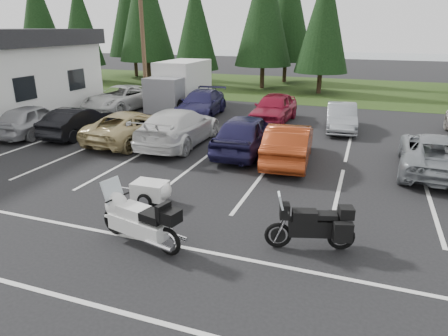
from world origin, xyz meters
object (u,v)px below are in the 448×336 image
car_near_0 (33,119)px  car_far_1 (201,104)px  box_truck (177,85)px  touring_motorcycle (139,215)px  cargo_trailer (150,192)px  utility_pole (142,32)px  car_far_3 (341,117)px  car_near_2 (132,126)px  car_near_4 (246,133)px  car_near_3 (179,127)px  car_near_6 (435,153)px  car_near_5 (289,143)px  car_far_2 (274,108)px  adventure_motorcycle (311,221)px  car_far_0 (121,98)px  car_near_1 (78,122)px

car_near_0 → car_far_1: car_near_0 is taller
box_truck → touring_motorcycle: box_truck is taller
car_near_0 → cargo_trailer: bearing=145.4°
utility_pole → car_far_3: 13.40m
car_near_2 → car_near_4: size_ratio=1.04×
car_near_3 → car_near_6: 10.29m
box_truck → car_near_5: box_truck is taller
car_near_0 → car_near_6: size_ratio=0.87×
car_far_2 → adventure_motorcycle: (3.87, -12.86, -0.08)m
car_near_2 → car_far_0: (-4.62, 6.12, 0.06)m
car_far_3 → car_far_1: bearing=169.5°
car_near_3 → adventure_motorcycle: 9.86m
box_truck → car_near_6: size_ratio=1.10×
utility_pole → adventure_motorcycle: size_ratio=3.83×
box_truck → adventure_motorcycle: size_ratio=2.38×
car_near_2 → adventure_motorcycle: bearing=146.6°
cargo_trailer → car_near_6: bearing=33.8°
car_far_1 → cargo_trailer: 12.36m
car_far_3 → car_near_1: bearing=-161.2°
car_near_6 → car_near_1: bearing=3.6°
utility_pole → car_near_1: (0.70, -7.68, -4.01)m
car_near_2 → car_far_3: car_near_2 is taller
car_near_6 → cargo_trailer: car_near_6 is taller
utility_pole → car_far_1: (4.58, -1.58, -3.95)m
car_near_1 → car_far_2: (8.25, 6.03, 0.10)m
car_near_3 → touring_motorcycle: car_near_3 is taller
utility_pole → car_near_2: (3.71, -7.70, -3.99)m
touring_motorcycle → car_near_3: bearing=123.1°
utility_pole → car_far_0: (-0.91, -1.58, -3.94)m
car_far_2 → car_far_3: (3.64, -0.57, -0.12)m
car_near_2 → box_truck: bearing=-74.8°
utility_pole → car_far_0: 4.34m
cargo_trailer → adventure_motorcycle: size_ratio=0.62×
car_near_5 → car_near_6: 5.23m
car_far_3 → cargo_trailer: 12.18m
touring_motorcycle → adventure_motorcycle: (3.90, 1.18, -0.05)m
box_truck → car_far_0: bearing=-144.4°
car_near_1 → car_near_3: car_near_3 is taller
car_near_5 → car_near_4: bearing=-22.6°
car_near_1 → car_near_4: size_ratio=0.86×
car_near_5 → car_far_0: size_ratio=0.84×
car_near_5 → car_far_3: 6.21m
car_near_5 → car_near_6: car_near_5 is taller
car_near_4 → cargo_trailer: (-1.22, -5.85, -0.49)m
car_near_0 → car_near_5: car_near_5 is taller
car_near_5 → car_far_2: bearing=-77.0°
touring_motorcycle → car_far_1: bearing=120.7°
box_truck → car_near_4: 10.84m
car_near_0 → car_far_1: 9.04m
car_near_1 → touring_motorcycle: touring_motorcycle is taller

